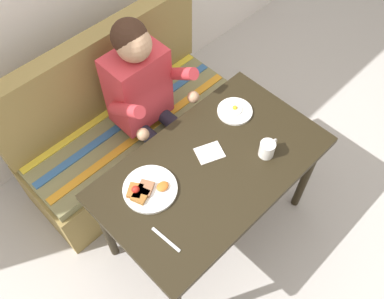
% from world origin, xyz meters
% --- Properties ---
extents(ground_plane, '(8.00, 8.00, 0.00)m').
position_xyz_m(ground_plane, '(0.00, 0.00, 0.00)').
color(ground_plane, '#B3ADA7').
extents(table, '(1.20, 0.70, 0.73)m').
position_xyz_m(table, '(0.00, 0.00, 0.65)').
color(table, black).
rests_on(table, ground).
extents(couch, '(1.44, 0.56, 1.00)m').
position_xyz_m(couch, '(0.00, 0.76, 0.33)').
color(couch, olive).
rests_on(couch, ground).
extents(person, '(0.45, 0.61, 1.21)m').
position_xyz_m(person, '(0.07, 0.59, 0.74)').
color(person, '#C9353D').
rests_on(person, ground).
extents(plate_breakfast, '(0.27, 0.27, 0.05)m').
position_xyz_m(plate_breakfast, '(-0.33, 0.12, 0.74)').
color(plate_breakfast, white).
rests_on(plate_breakfast, table).
extents(plate_eggs, '(0.20, 0.20, 0.04)m').
position_xyz_m(plate_eggs, '(0.34, 0.16, 0.74)').
color(plate_eggs, white).
rests_on(plate_eggs, table).
extents(coffee_mug, '(0.12, 0.08, 0.09)m').
position_xyz_m(coffee_mug, '(0.25, -0.14, 0.78)').
color(coffee_mug, white).
rests_on(coffee_mug, table).
extents(napkin, '(0.17, 0.15, 0.01)m').
position_xyz_m(napkin, '(0.04, 0.07, 0.73)').
color(napkin, white).
rests_on(napkin, table).
extents(fork, '(0.03, 0.17, 0.00)m').
position_xyz_m(fork, '(-0.44, -0.13, 0.73)').
color(fork, silver).
rests_on(fork, table).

